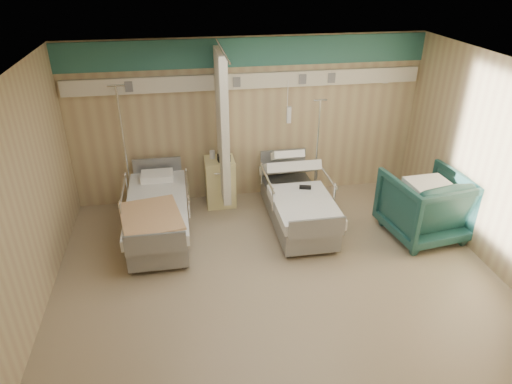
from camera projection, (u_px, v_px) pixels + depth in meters
ground at (277, 276)px, 6.28m from camera, size 6.00×5.00×0.00m
room_walls at (274, 144)px, 5.63m from camera, size 6.04×5.04×2.82m
bed_right at (297, 207)px, 7.36m from camera, size 1.00×2.16×0.63m
bed_left at (159, 219)px, 7.03m from camera, size 1.00×2.16×0.63m
bedside_cabinet at (220, 182)px, 7.92m from camera, size 0.50×0.48×0.85m
visitor_armchair at (425, 205)px, 6.99m from camera, size 1.25×1.28×1.04m
waffle_blanket at (432, 174)px, 6.71m from camera, size 0.64×0.57×0.07m
iv_stand_right at (315, 182)px, 8.02m from camera, size 0.33×0.33×1.86m
iv_stand_left at (130, 186)px, 7.75m from camera, size 0.39×0.39×2.17m
call_remote at (305, 187)px, 7.24m from camera, size 0.20×0.13×0.04m
tan_blanket at (151, 216)px, 6.46m from camera, size 0.98×1.15×0.04m
toiletry_bag at (224, 158)px, 7.64m from camera, size 0.22×0.15×0.11m
white_cup at (212, 155)px, 7.73m from camera, size 0.11×0.11×0.13m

